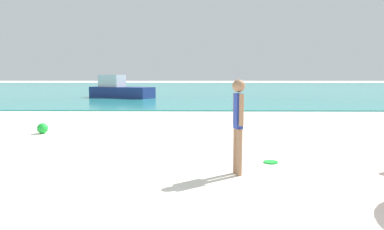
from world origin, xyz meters
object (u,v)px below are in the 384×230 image
(person_standing, at_px, (238,121))
(boat_near, at_px, (120,90))
(frisbee, at_px, (271,162))
(beach_ball, at_px, (43,128))

(person_standing, height_order, boat_near, boat_near)
(frisbee, relative_size, beach_ball, 0.91)
(person_standing, distance_m, frisbee, 1.37)
(beach_ball, bearing_deg, person_standing, -38.23)
(boat_near, xyz_separation_m, beach_ball, (1.15, -14.91, -0.47))
(frisbee, bearing_deg, person_standing, -133.00)
(frisbee, xyz_separation_m, boat_near, (-6.90, 18.11, 0.60))
(person_standing, height_order, beach_ball, person_standing)
(frisbee, bearing_deg, beach_ball, 150.94)
(person_standing, xyz_separation_m, beach_ball, (-5.03, 3.97, -0.74))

